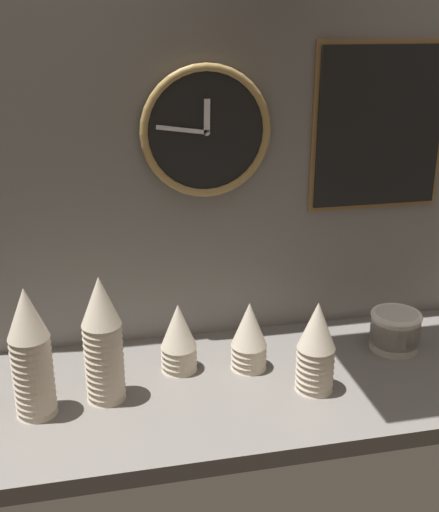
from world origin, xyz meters
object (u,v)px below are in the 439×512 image
object	(u,v)px
cup_stack_center_left	(179,337)
bowl_stack_right	(395,329)
wall_clock	(206,132)
cup_stack_left	(103,339)
cup_stack_center	(249,336)
cup_stack_center_right	(316,347)
menu_board	(380,127)
cup_stack_far_left	(31,353)

from	to	relation	value
cup_stack_center_left	bowl_stack_right	world-z (taller)	cup_stack_center_left
cup_stack_center_left	wall_clock	bearing A→B (deg)	57.33
cup_stack_left	bowl_stack_right	bearing A→B (deg)	5.94
cup_stack_center	wall_clock	world-z (taller)	wall_clock
cup_stack_center_right	bowl_stack_right	world-z (taller)	cup_stack_center_right
cup_stack_center	cup_stack_center_left	bearing A→B (deg)	170.77
cup_stack_left	cup_stack_center	world-z (taller)	cup_stack_left
cup_stack_center	wall_clock	xyz separation A→B (m)	(-0.07, 0.19, 0.47)
cup_stack_center_right	cup_stack_center	size ratio (longest dim) A/B	1.26
wall_clock	bowl_stack_right	bearing A→B (deg)	-20.27
cup_stack_center_right	cup_stack_center	world-z (taller)	cup_stack_center_right
cup_stack_center_right	bowl_stack_right	bearing A→B (deg)	27.57
wall_clock	menu_board	size ratio (longest dim) A/B	0.75
cup_stack_center_right	wall_clock	distance (m)	0.57
cup_stack_center_left	cup_stack_left	distance (m)	0.21
cup_stack_far_left	cup_stack_center_left	bearing A→B (deg)	19.62
cup_stack_left	cup_stack_far_left	size ratio (longest dim) A/B	1.00
menu_board	wall_clock	bearing A→B (deg)	-178.89
cup_stack_left	cup_stack_center_left	bearing A→B (deg)	26.34
cup_stack_center	menu_board	xyz separation A→B (m)	(0.39, 0.20, 0.46)
wall_clock	menu_board	xyz separation A→B (m)	(0.46, 0.01, -0.01)
cup_stack_center_left	bowl_stack_right	size ratio (longest dim) A/B	1.33
cup_stack_left	wall_clock	world-z (taller)	wall_clock
bowl_stack_right	wall_clock	world-z (taller)	wall_clock
wall_clock	cup_stack_center_right	bearing A→B (deg)	-58.44
bowl_stack_right	cup_stack_center	bearing A→B (deg)	-177.77
cup_stack_center_left	cup_stack_center	xyz separation A→B (m)	(0.17, -0.03, 0.00)
cup_stack_center	bowl_stack_right	size ratio (longest dim) A/B	1.33
cup_stack_left	cup_stack_far_left	xyz separation A→B (m)	(-0.15, -0.03, 0.00)
menu_board	cup_stack_center_left	bearing A→B (deg)	-163.29
bowl_stack_right	menu_board	distance (m)	0.52
cup_stack_far_left	wall_clock	bearing A→B (deg)	32.55
cup_stack_far_left	menu_board	xyz separation A→B (m)	(0.89, 0.29, 0.40)
cup_stack_center_left	cup_stack_center	world-z (taller)	same
bowl_stack_right	wall_clock	distance (m)	0.70
cup_stack_far_left	cup_stack_center_right	bearing A→B (deg)	-3.20
cup_stack_left	bowl_stack_right	xyz separation A→B (m)	(0.75, 0.08, -0.10)
cup_stack_far_left	wall_clock	world-z (taller)	wall_clock
bowl_stack_right	wall_clock	size ratio (longest dim) A/B	0.41
cup_stack_far_left	cup_stack_center	world-z (taller)	cup_stack_far_left
bowl_stack_right	menu_board	size ratio (longest dim) A/B	0.30
cup_stack_center_left	menu_board	xyz separation A→B (m)	(0.56, 0.17, 0.46)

